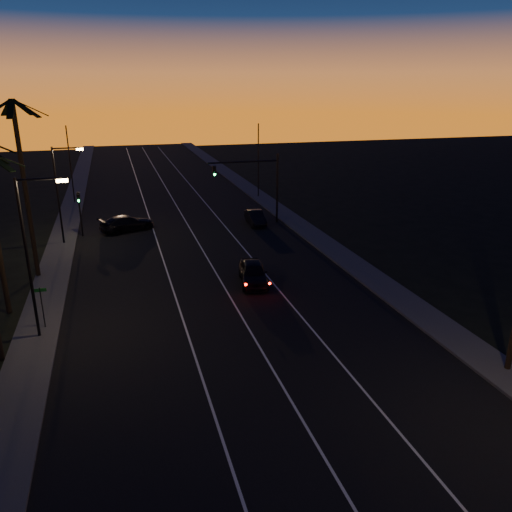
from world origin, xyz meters
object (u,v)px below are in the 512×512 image
object	(u,v)px
lead_car	(253,273)
signal_mast	(255,177)
cross_car	(127,223)
right_car	(255,218)

from	to	relation	value
lead_car	signal_mast	bearing A→B (deg)	73.81
cross_car	right_car	bearing A→B (deg)	-4.74
signal_mast	right_car	size ratio (longest dim) A/B	1.67
lead_car	right_car	bearing A→B (deg)	73.57
signal_mast	lead_car	size ratio (longest dim) A/B	1.33
signal_mast	right_car	bearing A→B (deg)	-89.81
lead_car	right_car	size ratio (longest dim) A/B	1.26
lead_car	right_car	distance (m)	15.87
lead_car	cross_car	xyz separation A→B (m)	(-8.06, 16.26, -0.03)
signal_mast	lead_car	distance (m)	16.59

